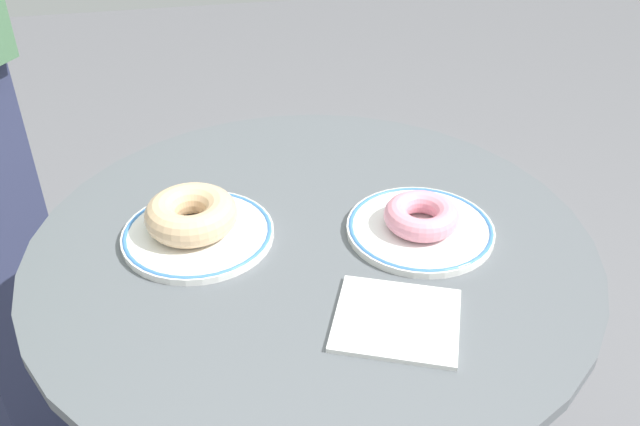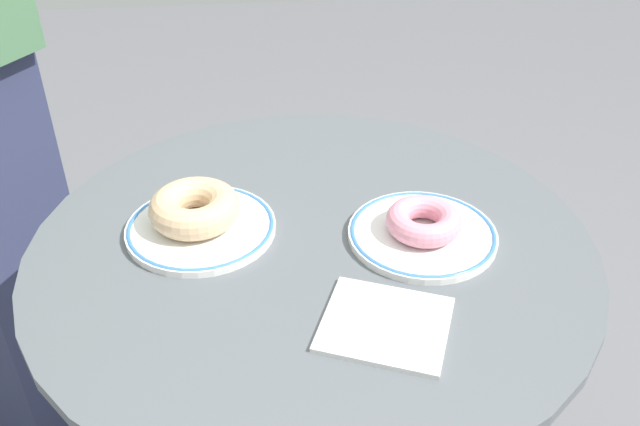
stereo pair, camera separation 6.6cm
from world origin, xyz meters
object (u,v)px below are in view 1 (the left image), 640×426
Objects in this scene: plate_right at (420,229)px; donut_pink_frosted at (421,216)px; plate_left at (198,234)px; donut_glazed at (191,214)px; cafe_table at (313,381)px; paper_napkin at (397,320)px.

plate_right is 1.97× the size of donut_pink_frosted.
plate_left is 1.65× the size of donut_glazed.
paper_napkin is (0.07, -0.17, 0.28)m from cafe_table.
paper_napkin is at bearing -44.36° from donut_glazed.
donut_pink_frosted is (0.15, -0.01, 0.30)m from cafe_table.
plate_right is 0.18m from paper_napkin.
donut_pink_frosted reaches higher than plate_left.
plate_left is at bearing 135.92° from paper_napkin.
cafe_table is 0.35m from donut_glazed.
cafe_table is at bearing -14.26° from plate_left.
plate_left is at bearing 165.74° from cafe_table.
plate_left is at bearing 171.07° from plate_right.
cafe_table is at bearing -16.48° from donut_glazed.
paper_napkin is at bearing -68.43° from cafe_table.
plate_right is at bearing 0.00° from donut_pink_frosted.
donut_pink_frosted is 0.71× the size of paper_napkin.
cafe_table is 7.55× the size of donut_pink_frosted.
plate_right is (0.30, -0.05, -0.00)m from plate_left.
donut_pink_frosted is at bearing -3.45° from cafe_table.
donut_glazed is 0.87× the size of paper_napkin.
paper_napkin is at bearing -44.08° from plate_left.
plate_right is at bearing -10.23° from donut_glazed.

